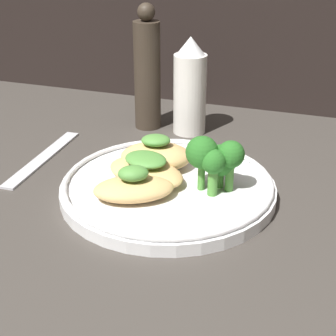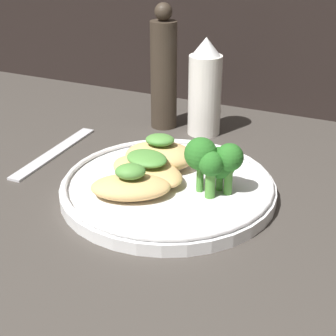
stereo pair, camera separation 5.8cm
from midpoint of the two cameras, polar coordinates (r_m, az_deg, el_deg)
ground_plane at (r=59.53cm, az=2.78°, el=-3.44°), size 180.00×180.00×1.00cm
plate at (r=58.80cm, az=2.81°, el=-2.18°), size 24.57×24.57×2.00cm
grilled_meat_front at (r=55.46cm, az=-1.18°, el=-1.98°), size 10.12×8.61×3.75cm
grilled_meat_middle at (r=59.07cm, az=0.51°, el=-0.12°), size 11.03×8.66×3.27cm
grilled_meat_back at (r=61.76cm, az=1.78°, el=1.42°), size 9.85×8.27×4.20cm
broccoli_bunch at (r=55.77cm, az=8.17°, el=0.85°), size 6.33×5.13×6.33cm
sauce_bottle at (r=74.24cm, az=6.36°, el=8.66°), size 4.73×4.73×14.05cm
pepper_grinder at (r=76.01cm, az=1.72°, el=10.56°), size 3.88×3.88×18.20cm
fork at (r=70.34cm, az=-10.18°, el=1.77°), size 2.55×17.74×0.60cm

